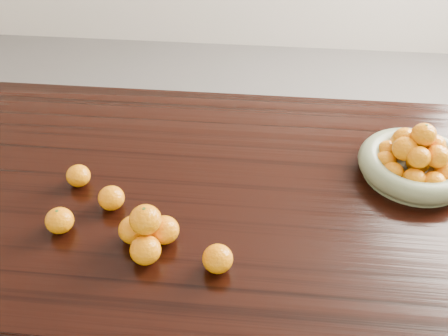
# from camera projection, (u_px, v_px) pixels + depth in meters

# --- Properties ---
(dining_table) EXTENTS (2.00, 1.00, 0.75)m
(dining_table) POSITION_uv_depth(u_px,v_px,m) (232.00, 210.00, 1.43)
(dining_table) COLOR black
(dining_table) RESTS_ON ground
(fruit_bowl) EXTENTS (0.31, 0.31, 0.16)m
(fruit_bowl) POSITION_uv_depth(u_px,v_px,m) (416.00, 161.00, 1.39)
(fruit_bowl) COLOR #717857
(fruit_bowl) RESTS_ON dining_table
(orange_pyramid) EXTENTS (0.15, 0.14, 0.12)m
(orange_pyramid) POSITION_uv_depth(u_px,v_px,m) (147.00, 232.00, 1.18)
(orange_pyramid) COLOR orange
(orange_pyramid) RESTS_ON dining_table
(loose_orange_0) EXTENTS (0.07, 0.07, 0.07)m
(loose_orange_0) POSITION_uv_depth(u_px,v_px,m) (60.00, 220.00, 1.23)
(loose_orange_0) COLOR orange
(loose_orange_0) RESTS_ON dining_table
(loose_orange_1) EXTENTS (0.07, 0.07, 0.06)m
(loose_orange_1) POSITION_uv_depth(u_px,v_px,m) (111.00, 198.00, 1.29)
(loose_orange_1) COLOR orange
(loose_orange_1) RESTS_ON dining_table
(loose_orange_2) EXTENTS (0.07, 0.07, 0.07)m
(loose_orange_2) POSITION_uv_depth(u_px,v_px,m) (218.00, 259.00, 1.13)
(loose_orange_2) COLOR orange
(loose_orange_2) RESTS_ON dining_table
(loose_orange_3) EXTENTS (0.07, 0.07, 0.06)m
(loose_orange_3) POSITION_uv_depth(u_px,v_px,m) (78.00, 176.00, 1.37)
(loose_orange_3) COLOR orange
(loose_orange_3) RESTS_ON dining_table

